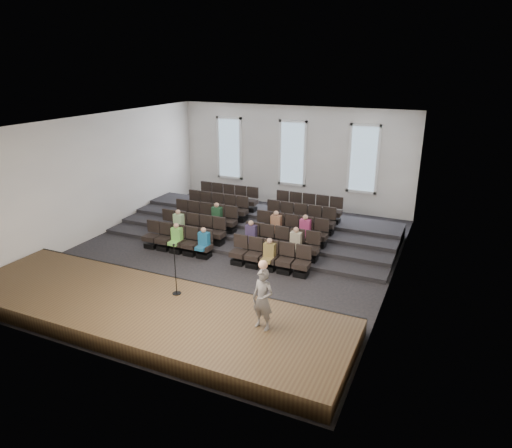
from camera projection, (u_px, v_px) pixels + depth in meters
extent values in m
plane|color=black|center=(229.00, 255.00, 17.43)|extent=(14.00, 14.00, 0.00)
cube|color=white|center=(226.00, 122.00, 15.75)|extent=(12.00, 14.00, 0.02)
cube|color=white|center=(293.00, 157.00, 22.62)|extent=(12.00, 0.04, 5.00)
cube|color=white|center=(87.00, 266.00, 10.56)|extent=(12.00, 0.04, 5.00)
cube|color=white|center=(99.00, 176.00, 18.92)|extent=(0.04, 14.00, 5.00)
cube|color=white|center=(398.00, 213.00, 14.27)|extent=(0.04, 14.00, 5.00)
cube|color=#44341D|center=(146.00, 312.00, 12.96)|extent=(11.80, 3.60, 0.50)
cube|color=black|center=(180.00, 286.00, 14.49)|extent=(11.80, 0.06, 0.52)
cube|color=black|center=(254.00, 233.00, 19.40)|extent=(11.80, 4.80, 0.15)
cube|color=black|center=(259.00, 228.00, 19.83)|extent=(11.80, 3.75, 0.30)
cube|color=black|center=(264.00, 222.00, 20.26)|extent=(11.80, 2.70, 0.45)
cube|color=black|center=(268.00, 217.00, 20.68)|extent=(11.80, 1.65, 0.60)
cube|color=black|center=(152.00, 245.00, 18.09)|extent=(0.47, 0.43, 0.20)
cube|color=black|center=(151.00, 238.00, 17.99)|extent=(0.55, 0.50, 0.19)
cube|color=black|center=(153.00, 226.00, 18.03)|extent=(0.55, 0.08, 0.50)
cube|color=black|center=(164.00, 247.00, 17.86)|extent=(0.47, 0.43, 0.20)
cube|color=black|center=(164.00, 240.00, 17.75)|extent=(0.55, 0.50, 0.19)
cube|color=black|center=(166.00, 228.00, 17.80)|extent=(0.55, 0.08, 0.50)
cube|color=black|center=(177.00, 250.00, 17.63)|extent=(0.47, 0.43, 0.20)
cube|color=black|center=(177.00, 242.00, 17.52)|extent=(0.55, 0.50, 0.19)
cube|color=black|center=(179.00, 231.00, 17.57)|extent=(0.55, 0.08, 0.50)
cube|color=black|center=(190.00, 252.00, 17.39)|extent=(0.47, 0.43, 0.20)
cube|color=black|center=(190.00, 245.00, 17.29)|extent=(0.55, 0.50, 0.19)
cube|color=black|center=(192.00, 233.00, 17.33)|extent=(0.55, 0.08, 0.50)
cube|color=black|center=(204.00, 255.00, 17.16)|extent=(0.47, 0.43, 0.20)
cube|color=black|center=(204.00, 247.00, 17.06)|extent=(0.55, 0.50, 0.19)
cube|color=black|center=(206.00, 235.00, 17.10)|extent=(0.55, 0.08, 0.50)
cube|color=black|center=(239.00, 261.00, 16.60)|extent=(0.47, 0.43, 0.20)
cube|color=black|center=(238.00, 254.00, 16.50)|extent=(0.55, 0.50, 0.19)
cube|color=black|center=(241.00, 241.00, 16.54)|extent=(0.55, 0.08, 0.50)
cube|color=black|center=(254.00, 264.00, 16.37)|extent=(0.47, 0.43, 0.20)
cube|color=black|center=(254.00, 256.00, 16.27)|extent=(0.55, 0.50, 0.19)
cube|color=black|center=(256.00, 244.00, 16.31)|extent=(0.55, 0.08, 0.50)
cube|color=black|center=(269.00, 267.00, 16.14)|extent=(0.47, 0.43, 0.20)
cube|color=black|center=(269.00, 259.00, 16.03)|extent=(0.55, 0.50, 0.19)
cube|color=black|center=(271.00, 246.00, 16.08)|extent=(0.55, 0.08, 0.50)
cube|color=black|center=(285.00, 270.00, 15.91)|extent=(0.47, 0.43, 0.20)
cube|color=black|center=(285.00, 262.00, 15.80)|extent=(0.55, 0.50, 0.19)
cube|color=black|center=(287.00, 249.00, 15.84)|extent=(0.55, 0.08, 0.50)
cube|color=black|center=(301.00, 273.00, 15.67)|extent=(0.47, 0.43, 0.20)
cube|color=black|center=(301.00, 265.00, 15.57)|extent=(0.55, 0.50, 0.19)
cube|color=black|center=(304.00, 252.00, 15.61)|extent=(0.55, 0.08, 0.50)
cube|color=black|center=(167.00, 233.00, 18.94)|extent=(0.47, 0.43, 0.20)
cube|color=black|center=(166.00, 226.00, 18.84)|extent=(0.55, 0.50, 0.19)
cube|color=black|center=(169.00, 215.00, 18.88)|extent=(0.55, 0.08, 0.50)
cube|color=black|center=(179.00, 235.00, 18.71)|extent=(0.47, 0.43, 0.20)
cube|color=black|center=(178.00, 228.00, 18.61)|extent=(0.55, 0.50, 0.19)
cube|color=black|center=(181.00, 217.00, 18.65)|extent=(0.55, 0.08, 0.50)
cube|color=black|center=(191.00, 237.00, 18.48)|extent=(0.47, 0.43, 0.20)
cube|color=black|center=(191.00, 230.00, 18.37)|extent=(0.55, 0.50, 0.19)
cube|color=black|center=(193.00, 219.00, 18.42)|extent=(0.55, 0.08, 0.50)
cube|color=black|center=(204.00, 239.00, 18.25)|extent=(0.47, 0.43, 0.20)
cube|color=black|center=(204.00, 232.00, 18.14)|extent=(0.55, 0.50, 0.19)
cube|color=black|center=(206.00, 221.00, 18.19)|extent=(0.55, 0.08, 0.50)
cube|color=black|center=(217.00, 242.00, 18.01)|extent=(0.47, 0.43, 0.20)
cube|color=black|center=(217.00, 234.00, 17.91)|extent=(0.55, 0.50, 0.19)
cube|color=black|center=(219.00, 223.00, 17.95)|extent=(0.55, 0.08, 0.50)
cube|color=black|center=(251.00, 248.00, 17.45)|extent=(0.47, 0.43, 0.20)
cube|color=black|center=(251.00, 240.00, 17.35)|extent=(0.55, 0.50, 0.19)
cube|color=black|center=(253.00, 228.00, 17.39)|extent=(0.55, 0.08, 0.50)
cube|color=black|center=(265.00, 250.00, 17.22)|extent=(0.47, 0.43, 0.20)
cube|color=black|center=(265.00, 242.00, 17.12)|extent=(0.55, 0.50, 0.19)
cube|color=black|center=(267.00, 230.00, 17.16)|extent=(0.55, 0.08, 0.50)
cube|color=black|center=(280.00, 253.00, 16.99)|extent=(0.47, 0.43, 0.20)
cube|color=black|center=(280.00, 245.00, 16.89)|extent=(0.55, 0.50, 0.19)
cube|color=black|center=(282.00, 233.00, 16.93)|extent=(0.55, 0.08, 0.50)
cube|color=black|center=(295.00, 255.00, 16.76)|extent=(0.47, 0.43, 0.20)
cube|color=black|center=(295.00, 247.00, 16.65)|extent=(0.55, 0.50, 0.19)
cube|color=black|center=(298.00, 235.00, 16.70)|extent=(0.55, 0.08, 0.50)
cube|color=black|center=(311.00, 258.00, 16.53)|extent=(0.47, 0.43, 0.20)
cube|color=black|center=(311.00, 250.00, 16.42)|extent=(0.55, 0.50, 0.19)
cube|color=black|center=(313.00, 238.00, 16.46)|extent=(0.55, 0.08, 0.50)
cube|color=black|center=(180.00, 222.00, 19.79)|extent=(0.47, 0.42, 0.20)
cube|color=black|center=(180.00, 215.00, 19.69)|extent=(0.55, 0.50, 0.19)
cube|color=black|center=(182.00, 205.00, 19.73)|extent=(0.55, 0.08, 0.50)
cube|color=black|center=(192.00, 224.00, 19.56)|extent=(0.47, 0.42, 0.20)
cube|color=black|center=(192.00, 217.00, 19.46)|extent=(0.55, 0.50, 0.19)
cube|color=black|center=(194.00, 207.00, 19.50)|extent=(0.55, 0.08, 0.50)
cube|color=black|center=(204.00, 226.00, 19.33)|extent=(0.47, 0.42, 0.20)
cube|color=black|center=(204.00, 219.00, 19.23)|extent=(0.55, 0.50, 0.19)
cube|color=black|center=(206.00, 208.00, 19.27)|extent=(0.55, 0.08, 0.50)
cube|color=black|center=(217.00, 228.00, 19.10)|extent=(0.47, 0.42, 0.20)
cube|color=black|center=(217.00, 221.00, 18.99)|extent=(0.55, 0.50, 0.19)
cube|color=black|center=(219.00, 210.00, 19.04)|extent=(0.55, 0.08, 0.50)
cube|color=black|center=(230.00, 230.00, 18.87)|extent=(0.47, 0.42, 0.20)
cube|color=black|center=(229.00, 223.00, 18.76)|extent=(0.55, 0.50, 0.19)
cube|color=black|center=(232.00, 212.00, 18.81)|extent=(0.55, 0.08, 0.50)
cube|color=black|center=(262.00, 235.00, 18.31)|extent=(0.47, 0.42, 0.20)
cube|color=black|center=(262.00, 228.00, 18.20)|extent=(0.55, 0.50, 0.19)
cube|color=black|center=(264.00, 216.00, 18.24)|extent=(0.55, 0.08, 0.50)
cube|color=black|center=(275.00, 237.00, 18.07)|extent=(0.47, 0.42, 0.20)
cube|color=black|center=(276.00, 230.00, 17.97)|extent=(0.55, 0.50, 0.19)
cube|color=black|center=(278.00, 218.00, 18.01)|extent=(0.55, 0.08, 0.50)
cube|color=black|center=(290.00, 239.00, 17.84)|extent=(0.47, 0.42, 0.20)
cube|color=black|center=(290.00, 232.00, 17.74)|extent=(0.55, 0.50, 0.19)
cube|color=black|center=(292.00, 220.00, 17.78)|extent=(0.55, 0.08, 0.50)
cube|color=black|center=(304.00, 242.00, 17.61)|extent=(0.47, 0.42, 0.20)
cube|color=black|center=(305.00, 234.00, 17.51)|extent=(0.55, 0.50, 0.19)
cube|color=black|center=(307.00, 223.00, 17.55)|extent=(0.55, 0.08, 0.50)
cube|color=black|center=(319.00, 244.00, 17.38)|extent=(0.47, 0.42, 0.20)
cube|color=black|center=(320.00, 237.00, 17.27)|extent=(0.55, 0.50, 0.19)
cube|color=black|center=(322.00, 225.00, 17.32)|extent=(0.55, 0.08, 0.50)
cube|color=black|center=(193.00, 212.00, 20.65)|extent=(0.47, 0.42, 0.20)
cube|color=black|center=(193.00, 205.00, 20.54)|extent=(0.55, 0.50, 0.19)
cube|color=black|center=(195.00, 195.00, 20.58)|extent=(0.55, 0.08, 0.50)
cube|color=black|center=(205.00, 214.00, 20.41)|extent=(0.47, 0.42, 0.20)
cube|color=black|center=(204.00, 207.00, 20.31)|extent=(0.55, 0.50, 0.19)
cube|color=black|center=(206.00, 197.00, 20.35)|extent=(0.55, 0.08, 0.50)
cube|color=black|center=(216.00, 215.00, 20.18)|extent=(0.47, 0.42, 0.20)
cube|color=black|center=(216.00, 209.00, 20.08)|extent=(0.55, 0.50, 0.19)
cube|color=black|center=(218.00, 198.00, 20.12)|extent=(0.55, 0.08, 0.50)
cube|color=black|center=(228.00, 217.00, 19.95)|extent=(0.47, 0.42, 0.20)
cube|color=black|center=(228.00, 210.00, 19.85)|extent=(0.55, 0.50, 0.19)
cube|color=black|center=(230.00, 200.00, 19.89)|extent=(0.55, 0.08, 0.50)
cube|color=black|center=(241.00, 219.00, 19.72)|extent=(0.47, 0.42, 0.20)
cube|color=black|center=(241.00, 212.00, 19.61)|extent=(0.55, 0.50, 0.19)
cube|color=black|center=(243.00, 202.00, 19.66)|extent=(0.55, 0.08, 0.50)
cube|color=black|center=(272.00, 223.00, 19.16)|extent=(0.47, 0.42, 0.20)
cube|color=black|center=(272.00, 216.00, 19.05)|extent=(0.55, 0.50, 0.19)
cube|color=black|center=(274.00, 206.00, 19.10)|extent=(0.55, 0.08, 0.50)
cube|color=black|center=(285.00, 225.00, 18.93)|extent=(0.47, 0.42, 0.20)
cube|color=black|center=(285.00, 218.00, 18.82)|extent=(0.55, 0.50, 0.19)
cube|color=black|center=(287.00, 208.00, 18.86)|extent=(0.55, 0.08, 0.50)
cube|color=black|center=(299.00, 227.00, 18.69)|extent=(0.47, 0.42, 0.20)
cube|color=black|center=(299.00, 220.00, 18.59)|extent=(0.55, 0.50, 0.19)
cube|color=black|center=(301.00, 209.00, 18.63)|extent=(0.55, 0.08, 0.50)
cube|color=black|center=(313.00, 230.00, 18.46)|extent=(0.47, 0.42, 0.20)
cube|color=black|center=(313.00, 222.00, 18.36)|extent=(0.55, 0.50, 0.19)
cube|color=black|center=(315.00, 211.00, 18.40)|extent=(0.55, 0.08, 0.50)
cube|color=black|center=(327.00, 232.00, 18.23)|extent=(0.47, 0.42, 0.20)
cube|color=black|center=(327.00, 224.00, 18.13)|extent=(0.55, 0.50, 0.19)
cube|color=black|center=(329.00, 213.00, 18.17)|extent=(0.55, 0.08, 0.50)
cube|color=black|center=(205.00, 203.00, 21.50)|extent=(0.47, 0.42, 0.20)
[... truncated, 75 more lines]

